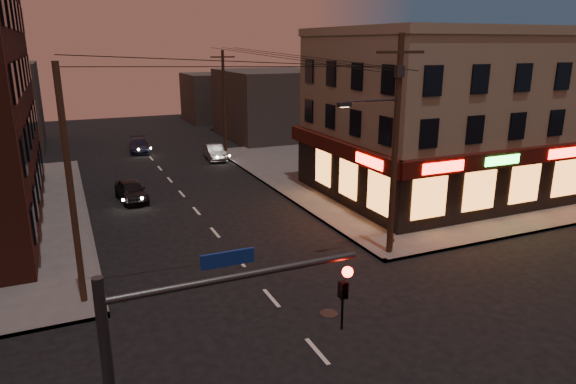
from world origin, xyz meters
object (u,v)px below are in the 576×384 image
sedan_near (131,191)px  sedan_mid (215,152)px  sedan_far (139,145)px  fire_hydrant (391,240)px

sedan_near → sedan_mid: size_ratio=0.99×
sedan_near → sedan_far: 15.78m
sedan_far → fire_hydrant: 30.29m
fire_hydrant → sedan_far: bearing=104.4°
sedan_mid → fire_hydrant: (2.00, -23.37, -0.03)m
sedan_near → fire_hydrant: size_ratio=4.55×
fire_hydrant → sedan_near: bearing=126.7°
sedan_near → sedan_mid: 12.65m
sedan_far → sedan_mid: bearing=-41.6°
sedan_mid → sedan_far: sedan_mid is taller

